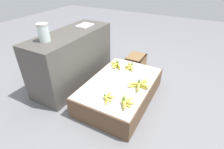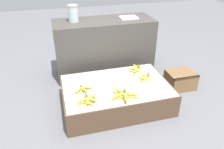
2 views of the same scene
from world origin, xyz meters
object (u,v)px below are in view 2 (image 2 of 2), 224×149
Objects in this scene: banana_bunch_front_left at (88,100)px; banana_bunch_middle_midright at (146,77)px; banana_bunch_middle_left at (83,89)px; foam_tray_white at (129,18)px; banana_bunch_front_midleft at (124,95)px; banana_bunch_back_midright at (137,69)px; glass_jar at (73,13)px; wooden_crate at (180,80)px.

banana_bunch_front_left is 1.19× the size of banana_bunch_middle_midright.
banana_bunch_middle_left is 0.92× the size of foam_tray_white.
banana_bunch_front_midleft is 1.21× the size of foam_tray_white.
banana_bunch_front_midleft is 1.22m from foam_tray_white.
glass_jar is (-0.65, 0.62, 0.56)m from banana_bunch_back_midright.
glass_jar reaches higher than wooden_crate.
banana_bunch_middle_left is 1.04m from glass_jar.
banana_bunch_back_midright is at bearing 171.70° from wooden_crate.
wooden_crate is 0.62m from banana_bunch_back_midright.
glass_jar is (0.03, 1.07, 0.57)m from banana_bunch_front_left.
wooden_crate is at bearing 23.48° from banana_bunch_front_midleft.
banana_bunch_front_left is at bearing 177.04° from banana_bunch_front_midleft.
banana_bunch_middle_midright is 0.20m from banana_bunch_back_midright.
wooden_crate is at bearing 11.57° from banana_bunch_middle_midright.
banana_bunch_middle_midright is at bearing 19.93° from banana_bunch_front_left.
banana_bunch_middle_midright is at bearing 4.21° from banana_bunch_middle_left.
glass_jar reaches higher than foam_tray_white.
banana_bunch_front_midleft reaches higher than banana_bunch_middle_midright.
wooden_crate is 1.06m from foam_tray_white.
banana_bunch_back_midright is (0.32, 0.47, 0.00)m from banana_bunch_front_midleft.
glass_jar is at bearing 130.35° from banana_bunch_middle_midright.
banana_bunch_back_midright reaches higher than wooden_crate.
banana_bunch_middle_midright is at bearing -168.43° from wooden_crate.
banana_bunch_middle_midright is at bearing 37.83° from banana_bunch_front_midleft.
banana_bunch_front_midleft is 0.44m from banana_bunch_middle_left.
wooden_crate is at bearing -8.30° from banana_bunch_back_midright.
banana_bunch_front_midleft is 1.32× the size of banana_bunch_middle_left.
glass_jar reaches higher than banana_bunch_middle_midright.
wooden_crate is at bearing 7.34° from banana_bunch_middle_left.
banana_bunch_front_left is 0.36m from banana_bunch_front_midleft.
banana_bunch_front_midleft is at bearing -30.79° from banana_bunch_middle_left.
wooden_crate is 1.00m from banana_bunch_front_midleft.
glass_jar is at bearing 136.35° from banana_bunch_back_midright.
foam_tray_white is (0.77, 0.83, 0.48)m from banana_bunch_middle_left.
glass_jar reaches higher than banana_bunch_front_left.
foam_tray_white is (0.40, 1.05, 0.47)m from banana_bunch_front_midleft.
banana_bunch_back_midright is at bearing 102.44° from banana_bunch_middle_midright.
banana_bunch_front_midleft is (0.36, -0.02, 0.00)m from banana_bunch_front_left.
banana_bunch_middle_midright is at bearing -92.55° from foam_tray_white.
foam_tray_white is at bearing 127.26° from wooden_crate.
glass_jar reaches higher than banana_bunch_middle_left.
foam_tray_white is at bearing -3.15° from glass_jar.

